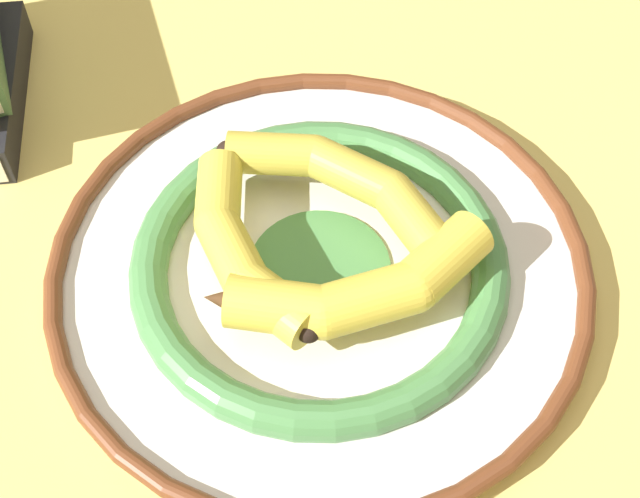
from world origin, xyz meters
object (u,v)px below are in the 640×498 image
object	(u,v)px
decorative_bowl	(320,265)
banana_c	(239,245)
banana_b	(350,184)
banana_a	(359,290)

from	to	relation	value
decorative_bowl	banana_c	world-z (taller)	banana_c
decorative_bowl	banana_b	xyz separation A→B (m)	(0.05, -0.02, 0.03)
banana_a	decorative_bowl	bearing A→B (deg)	100.41
banana_b	banana_c	world-z (taller)	banana_c
decorative_bowl	banana_a	size ratio (longest dim) A/B	2.07
banana_c	banana_b	bearing A→B (deg)	100.64
decorative_bowl	banana_a	world-z (taller)	banana_a
banana_a	banana_b	world-z (taller)	banana_a
decorative_bowl	banana_b	world-z (taller)	banana_b
banana_a	banana_c	distance (m)	0.09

